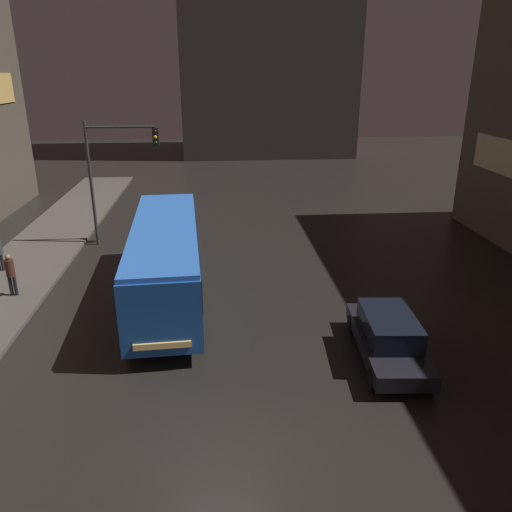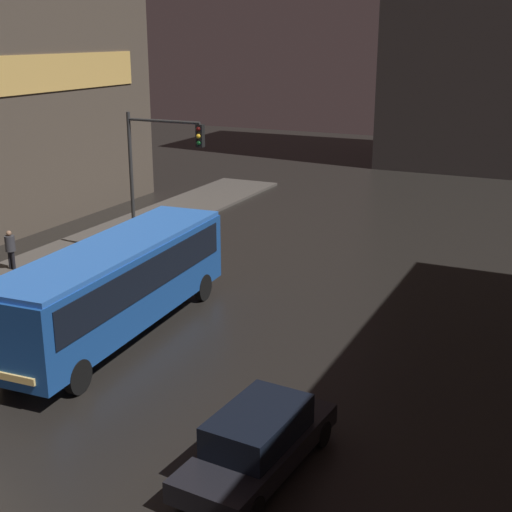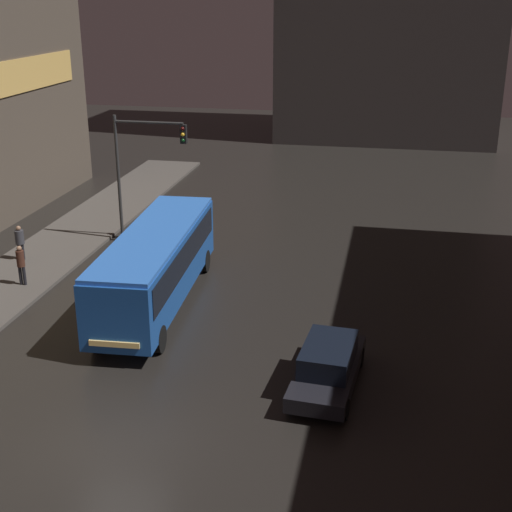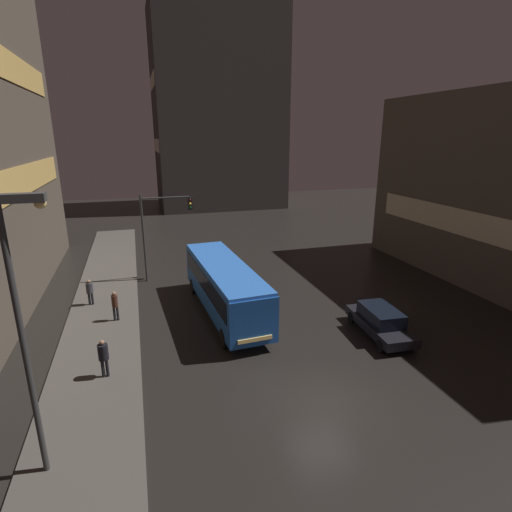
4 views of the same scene
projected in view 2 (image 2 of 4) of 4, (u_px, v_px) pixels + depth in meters
bus_near at (117, 279)px, 23.09m from camera, size 3.11×10.80×3.13m
car_taxi at (258, 440)px, 16.05m from camera, size 2.18×4.86×1.53m
pedestrian_mid at (10, 246)px, 29.45m from camera, size 0.58×0.58×1.66m
traffic_light_main at (155, 163)px, 29.83m from camera, size 3.67×0.35×6.43m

